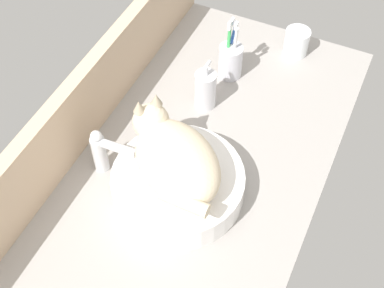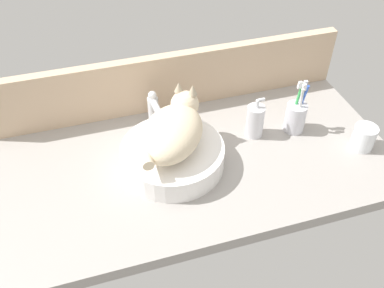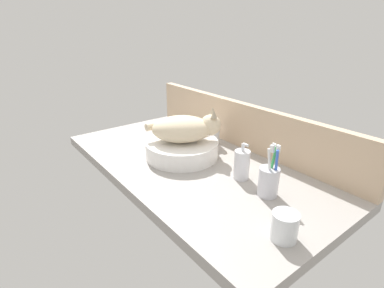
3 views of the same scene
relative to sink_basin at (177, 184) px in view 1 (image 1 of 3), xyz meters
The scene contains 8 objects.
ground_plane 9.35cm from the sink_basin, ahead, with size 122.68×62.64×4.00cm, color #9E9993.
backsplash_panel 30.79cm from the sink_basin, 75.59° to the left, with size 122.68×3.60×20.48cm, color #CCAD8C.
sink_basin is the anchor object (origin of this frame).
cat 9.45cm from the sink_basin, 58.10° to the left, with size 28.30×30.23×14.00cm.
faucet 19.37cm from the sink_basin, 93.15° to the left, with size 3.60×11.85×13.60cm.
soap_dispenser 29.92cm from the sink_basin, 11.03° to the left, with size 5.78×5.78×14.40cm.
toothbrush_cup 43.26cm from the sink_basin, ahead, with size 6.79×6.79×18.68cm.
water_glass 60.72cm from the sink_basin, ahead, with size 7.30×7.30×7.98cm.
Camera 1 is at (-70.41, -32.97, 108.11)cm, focal length 50.00 mm.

